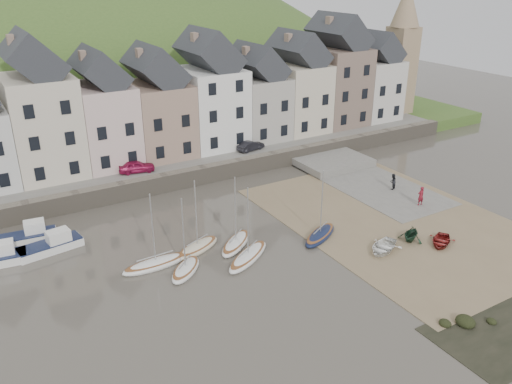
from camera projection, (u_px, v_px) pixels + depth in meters
ground at (294, 252)px, 41.93m from camera, size 160.00×160.00×0.00m
quay_land at (153, 139)px, 66.85m from camera, size 90.00×30.00×1.50m
quay_street at (189, 159)px, 57.47m from camera, size 70.00×7.00×0.10m
seawall at (203, 175)px, 54.97m from camera, size 70.00×1.20×1.80m
beach at (394, 220)px, 47.08m from camera, size 18.00×26.00×0.06m
slipway at (367, 182)px, 55.25m from camera, size 8.00×18.00×0.12m
hillside at (80, 202)px, 94.04m from camera, size 134.40×84.00×84.00m
townhouse_terrace at (188, 99)px, 58.75m from camera, size 61.05×8.00×13.93m
church_spire at (402, 45)px, 72.65m from camera, size 4.00×4.00×18.00m
sailboat_0 at (156, 264)px, 39.72m from camera, size 5.43×1.72×6.32m
sailboat_1 at (186, 269)px, 38.98m from camera, size 3.86×3.78×6.32m
sailboat_2 at (198, 247)px, 42.02m from camera, size 4.73×3.14×6.32m
sailboat_3 at (236, 243)px, 42.68m from camera, size 4.59×4.15×6.32m
sailboat_4 at (248, 256)px, 40.73m from camera, size 5.44×4.18×6.32m
sailboat_5 at (320, 235)px, 43.97m from camera, size 4.96×3.60×6.32m
motorboat_0 at (52, 244)px, 41.84m from camera, size 5.24×2.49×1.70m
motorboat_2 at (29, 235)px, 43.27m from camera, size 4.82×2.24×1.70m
rowboat_white at (383, 247)px, 41.77m from camera, size 4.09×3.59×0.70m
rowboat_green at (411, 234)px, 43.28m from camera, size 3.03×2.88×1.25m
rowboat_red at (441, 241)px, 42.77m from camera, size 3.62×3.35×0.61m
person_red at (421, 196)px, 49.47m from camera, size 0.72×0.51×1.90m
person_dark at (393, 182)px, 53.02m from camera, size 1.00×0.91×1.68m
car_left at (137, 166)px, 53.47m from camera, size 3.86×2.18×1.24m
car_right at (251, 146)px, 59.88m from camera, size 3.54×1.83×1.11m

